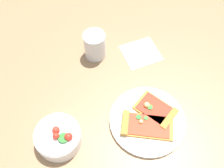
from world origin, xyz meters
The scene contains 7 objects.
ground_plane centered at (0.00, 0.00, 0.00)m, with size 2.40×2.40×0.00m, color #93704C.
plate centered at (0.04, -0.04, 0.01)m, with size 0.24×0.24×0.01m, color white.
pizza_slice_near centered at (0.02, -0.06, 0.02)m, with size 0.17×0.10×0.02m.
pizza_slice_far centered at (0.07, -0.02, 0.02)m, with size 0.15×0.14×0.02m.
salad_bowl centered at (-0.23, -0.10, 0.03)m, with size 0.13×0.13×0.07m.
soda_glass centered at (-0.12, 0.23, 0.05)m, with size 0.08×0.08×0.10m.
paper_napkin centered at (0.04, 0.23, 0.00)m, with size 0.13×0.12×0.00m, color silver.
Camera 1 is at (-0.09, -0.36, 0.74)m, focal length 40.33 mm.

